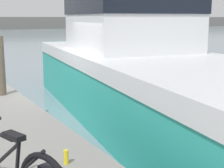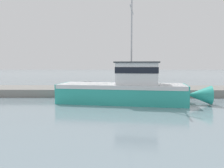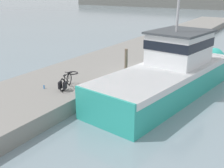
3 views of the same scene
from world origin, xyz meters
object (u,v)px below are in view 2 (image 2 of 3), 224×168
(bicycle_touring, at_px, (85,85))
(mooring_post, at_px, (133,83))
(fishing_boat_main, at_px, (129,88))
(water_bottle_on_curb, at_px, (92,89))
(water_bottle_by_bike, at_px, (81,87))

(bicycle_touring, bearing_deg, mooring_post, 60.36)
(fishing_boat_main, distance_m, bicycle_touring, 6.41)
(water_bottle_on_curb, distance_m, water_bottle_by_bike, 2.31)
(bicycle_touring, bearing_deg, water_bottle_on_curb, 27.54)
(fishing_boat_main, height_order, mooring_post, fishing_boat_main)
(bicycle_touring, bearing_deg, water_bottle_by_bike, -169.35)
(bicycle_touring, relative_size, water_bottle_on_curb, 9.34)
(fishing_boat_main, relative_size, bicycle_touring, 7.89)
(mooring_post, bearing_deg, fishing_boat_main, -10.94)
(mooring_post, distance_m, water_bottle_on_curb, 4.46)
(fishing_boat_main, bearing_deg, mooring_post, 177.61)
(mooring_post, relative_size, water_bottle_by_bike, 6.88)
(water_bottle_on_curb, bearing_deg, water_bottle_by_bike, -141.67)
(fishing_boat_main, xyz_separation_m, mooring_post, (-3.50, 0.68, 0.14))
(water_bottle_by_bike, bearing_deg, mooring_post, 71.30)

